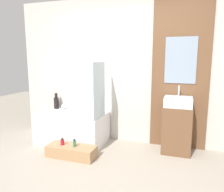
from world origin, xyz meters
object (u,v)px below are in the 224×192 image
object	(u,v)px
wooden_step_bench	(71,151)
bottle_soap_secondary	(74,143)
bathtub	(73,128)
vase_round_light	(64,106)
vase_tall_dark	(56,102)
bottle_soap_primary	(62,142)
sink	(178,102)

from	to	relation	value
wooden_step_bench	bottle_soap_secondary	world-z (taller)	bottle_soap_secondary
bathtub	wooden_step_bench	xyz separation A→B (m)	(0.28, -0.57, -0.18)
vase_round_light	bottle_soap_secondary	world-z (taller)	vase_round_light
bathtub	vase_round_light	distance (m)	0.53
wooden_step_bench	vase_round_light	world-z (taller)	vase_round_light
vase_tall_dark	bottle_soap_primary	distance (m)	1.13
sink	vase_round_light	size ratio (longest dim) A/B	4.10
sink	vase_round_light	bearing A→B (deg)	176.69
vase_tall_dark	vase_round_light	distance (m)	0.18
vase_round_light	wooden_step_bench	bearing A→B (deg)	-54.16
wooden_step_bench	vase_round_light	bearing A→B (deg)	125.84
sink	vase_round_light	xyz separation A→B (m)	(-2.15, 0.12, -0.25)
sink	vase_tall_dark	xyz separation A→B (m)	(-2.32, 0.13, -0.18)
bathtub	sink	bearing A→B (deg)	4.60
wooden_step_bench	bottle_soap_secondary	distance (m)	0.15
wooden_step_bench	sink	distance (m)	1.87
sink	vase_tall_dark	distance (m)	2.34
bathtub	bottle_soap_secondary	size ratio (longest dim) A/B	10.20
wooden_step_bench	sink	bearing A→B (deg)	24.71
bathtub	vase_tall_dark	bearing A→B (deg)	151.20
wooden_step_bench	vase_tall_dark	world-z (taller)	vase_tall_dark
vase_round_light	bottle_soap_secondary	distance (m)	1.13
vase_tall_dark	bottle_soap_primary	size ratio (longest dim) A/B	2.83
wooden_step_bench	vase_tall_dark	size ratio (longest dim) A/B	2.52
bottle_soap_primary	vase_round_light	bearing A→B (deg)	118.24
vase_tall_dark	vase_round_light	size ratio (longest dim) A/B	2.92
bathtub	bottle_soap_secondary	world-z (taller)	bathtub
bottle_soap_secondary	vase_round_light	bearing A→B (deg)	128.37
vase_tall_dark	bottle_soap_primary	world-z (taller)	vase_tall_dark
bathtub	vase_tall_dark	distance (m)	0.69
wooden_step_bench	sink	world-z (taller)	sink
wooden_step_bench	bottle_soap_primary	bearing A→B (deg)	180.00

